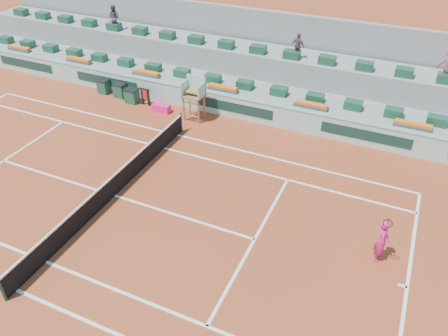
{
  "coord_description": "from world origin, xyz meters",
  "views": [
    {
      "loc": [
        10.22,
        -11.29,
        11.78
      ],
      "look_at": [
        4.0,
        2.5,
        1.0
      ],
      "focal_mm": 35.0,
      "sensor_mm": 36.0,
      "label": 1
    }
  ],
  "objects_px": {
    "umpire_chair": "(194,92)",
    "tennis_player": "(382,240)",
    "player_bag": "(161,108)",
    "drink_cooler_a": "(132,96)"
  },
  "relations": [
    {
      "from": "tennis_player",
      "to": "umpire_chair",
      "type": "bearing_deg",
      "value": 148.64
    },
    {
      "from": "umpire_chair",
      "to": "tennis_player",
      "type": "xyz_separation_m",
      "value": [
        10.76,
        -6.56,
        -0.65
      ]
    },
    {
      "from": "player_bag",
      "to": "tennis_player",
      "type": "distance_m",
      "value": 14.38
    },
    {
      "from": "player_bag",
      "to": "umpire_chair",
      "type": "distance_m",
      "value": 2.47
    },
    {
      "from": "umpire_chair",
      "to": "tennis_player",
      "type": "relative_size",
      "value": 1.05
    },
    {
      "from": "umpire_chair",
      "to": "drink_cooler_a",
      "type": "distance_m",
      "value": 4.41
    },
    {
      "from": "umpire_chair",
      "to": "drink_cooler_a",
      "type": "xyz_separation_m",
      "value": [
        -4.26,
        0.19,
        -1.12
      ]
    },
    {
      "from": "player_bag",
      "to": "drink_cooler_a",
      "type": "height_order",
      "value": "drink_cooler_a"
    },
    {
      "from": "umpire_chair",
      "to": "player_bag",
      "type": "bearing_deg",
      "value": -176.67
    },
    {
      "from": "player_bag",
      "to": "drink_cooler_a",
      "type": "relative_size",
      "value": 1.21
    }
  ]
}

